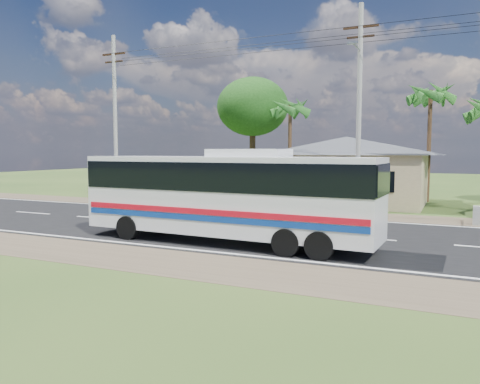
% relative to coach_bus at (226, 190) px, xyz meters
% --- Properties ---
extents(ground, '(120.00, 120.00, 0.00)m').
position_rel_coach_bus_xyz_m(ground, '(-0.02, 3.10, -2.00)').
color(ground, '#274318').
rests_on(ground, ground).
extents(road, '(120.00, 16.00, 0.03)m').
position_rel_coach_bus_xyz_m(road, '(-0.02, 3.10, -2.00)').
color(road, black).
rests_on(road, ground).
extents(house, '(12.40, 10.00, 5.00)m').
position_rel_coach_bus_xyz_m(house, '(0.98, 16.09, 0.64)').
color(house, tan).
rests_on(house, ground).
extents(utility_poles, '(32.80, 2.22, 11.00)m').
position_rel_coach_bus_xyz_m(utility_poles, '(2.65, 9.58, 3.76)').
color(utility_poles, '#9E9E99').
rests_on(utility_poles, ground).
extents(palm_mid, '(2.80, 2.80, 8.20)m').
position_rel_coach_bus_xyz_m(palm_mid, '(5.98, 18.60, 5.15)').
color(palm_mid, '#47301E').
rests_on(palm_mid, ground).
extents(palm_far, '(2.80, 2.80, 7.70)m').
position_rel_coach_bus_xyz_m(palm_far, '(-4.02, 19.10, 4.67)').
color(palm_far, '#47301E').
rests_on(palm_far, ground).
extents(tree_behind_house, '(6.00, 6.00, 9.61)m').
position_rel_coach_bus_xyz_m(tree_behind_house, '(-8.02, 21.10, 5.11)').
color(tree_behind_house, '#47301E').
rests_on(tree_behind_house, ground).
extents(coach_bus, '(11.37, 2.79, 3.51)m').
position_rel_coach_bus_xyz_m(coach_bus, '(0.00, 0.00, 0.00)').
color(coach_bus, silver).
rests_on(coach_bus, ground).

